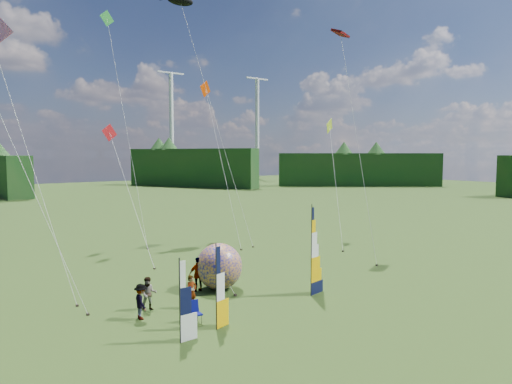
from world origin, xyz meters
TOP-DOWN VIEW (x-y plane):
  - ground at (0.00, 0.00)m, footprint 220.00×220.00m
  - treeline_ring at (0.00, 0.00)m, footprint 210.00×210.00m
  - turbine_left at (70.00, 95.00)m, footprint 8.00×1.20m
  - turbine_right at (45.00, 102.00)m, footprint 8.00×1.20m
  - feather_banner_main at (1.47, 2.48)m, footprint 1.26×0.33m
  - side_banner_left at (-4.96, 1.62)m, footprint 0.98×0.35m
  - side_banner_far at (-6.83, 1.34)m, footprint 0.97×0.11m
  - bol_inflatable at (-1.65, 6.47)m, footprint 3.30×3.30m
  - spectator_a at (-4.41, 4.69)m, footprint 0.65×0.49m
  - spectator_b at (-6.18, 5.65)m, footprint 0.87×0.67m
  - spectator_c at (-6.96, 4.76)m, footprint 0.51×1.08m
  - spectator_d at (-2.77, 6.81)m, footprint 1.16×0.63m
  - camp_chair at (-5.31, 2.80)m, footprint 0.64×0.64m
  - kite_whale at (6.79, 20.23)m, footprint 9.14×15.15m
  - kite_rainbow_delta at (-9.89, 11.83)m, footprint 8.20×12.20m
  - kite_parafoil at (11.26, 7.75)m, footprint 9.42×11.88m
  - small_kite_red at (-2.44, 16.78)m, footprint 5.37×10.78m
  - small_kite_orange at (6.56, 18.58)m, footprint 8.81×12.67m
  - small_kite_yellow at (13.45, 11.76)m, footprint 9.70×10.37m
  - small_kite_pink at (-11.00, 9.26)m, footprint 7.33×7.80m
  - small_kite_green at (-0.09, 23.08)m, footprint 4.25×11.25m

SIDE VIEW (x-z plane):
  - ground at x=0.00m, z-range 0.00..0.00m
  - camp_chair at x=-5.31m, z-range 0.00..1.00m
  - spectator_a at x=-4.41m, z-range 0.00..1.60m
  - spectator_b at x=-6.18m, z-range 0.00..1.61m
  - spectator_c at x=-6.96m, z-range 0.00..1.61m
  - spectator_d at x=-2.77m, z-range 0.00..1.87m
  - bol_inflatable at x=-1.65m, z-range 0.00..2.54m
  - side_banner_far at x=-6.83m, z-range 0.00..3.28m
  - side_banner_left at x=-4.96m, z-range 0.00..3.57m
  - feather_banner_main at x=1.47m, z-range 0.00..4.67m
  - treeline_ring at x=0.00m, z-range 0.00..8.00m
  - small_kite_red at x=-2.44m, z-range 0.00..10.23m
  - small_kite_yellow at x=13.45m, z-range 0.00..11.16m
  - small_kite_orange at x=6.56m, z-range 0.00..14.83m
  - small_kite_pink at x=-11.00m, z-range 0.00..16.60m
  - kite_rainbow_delta at x=-9.89m, z-range 0.00..16.71m
  - kite_parafoil at x=11.26m, z-range 0.00..19.01m
  - small_kite_green at x=-0.09m, z-range 0.00..20.78m
  - kite_whale at x=6.79m, z-range 0.00..23.83m
  - turbine_left at x=70.00m, z-range 0.00..30.00m
  - turbine_right at x=45.00m, z-range 0.00..30.00m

